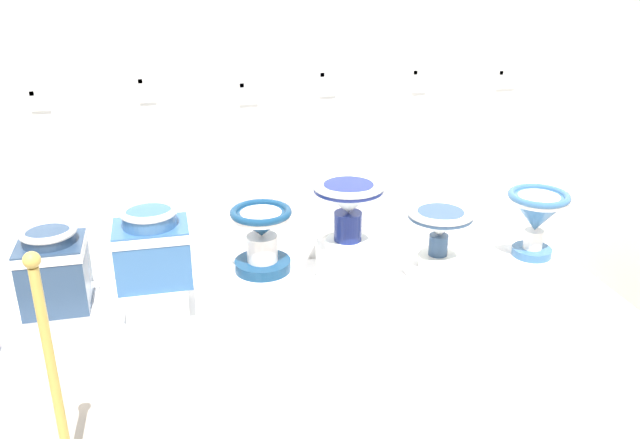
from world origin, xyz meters
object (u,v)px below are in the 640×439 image
object	(u,v)px
plinth_block_squat_floral	(61,313)
info_placard_sixth	(507,78)
antique_toilet_pale_glazed	(348,202)
plinth_block_central_ornate	(530,266)
antique_toilet_slender_white	(262,232)
antique_toilet_central_ornate	(537,213)
info_placard_second	(146,89)
plinth_block_rightmost	(158,298)
info_placard_fifth	(420,80)
info_placard_fourth	(327,82)
plinth_block_pale_glazed	(347,268)
antique_toilet_broad_patterned	(440,225)
plinth_block_slender_white	(264,284)
info_placard_first	(39,100)
antique_toilet_rightmost	(152,244)
plinth_block_broad_patterned	(436,273)
stanchion_post_near_left	(60,414)
antique_toilet_squat_floral	(53,266)
info_placard_third	(248,92)

from	to	relation	value
plinth_block_squat_floral	info_placard_sixth	size ratio (longest dim) A/B	2.78
antique_toilet_pale_glazed	plinth_block_central_ornate	bearing A→B (deg)	-6.89
antique_toilet_slender_white	plinth_block_central_ornate	world-z (taller)	antique_toilet_slender_white
antique_toilet_central_ornate	info_placard_second	bearing A→B (deg)	165.82
plinth_block_rightmost	info_placard_fifth	xyz separation A→B (m)	(1.64, 0.50, 1.02)
antique_toilet_pale_glazed	info_placard_fourth	distance (m)	0.73
plinth_block_pale_glazed	antique_toilet_pale_glazed	bearing A→B (deg)	90.00
plinth_block_rightmost	info_placard_sixth	xyz separation A→B (m)	(2.22, 0.50, 1.00)
info_placard_fifth	plinth_block_pale_glazed	bearing A→B (deg)	-143.03
antique_toilet_slender_white	antique_toilet_pale_glazed	distance (m)	0.52
plinth_block_rightmost	plinth_block_central_ornate	size ratio (longest dim) A/B	0.99
antique_toilet_slender_white	antique_toilet_broad_patterned	world-z (taller)	antique_toilet_slender_white
plinth_block_slender_white	info_placard_first	bearing A→B (deg)	157.86
antique_toilet_slender_white	info_placard_fourth	xyz separation A→B (m)	(0.48, 0.45, 0.72)
plinth_block_pale_glazed	antique_toilet_rightmost	bearing A→B (deg)	-175.25
plinth_block_squat_floral	info_placard_first	world-z (taller)	info_placard_first
plinth_block_broad_patterned	plinth_block_slender_white	bearing A→B (deg)	178.70
info_placard_first	info_placard_sixth	size ratio (longest dim) A/B	0.90
plinth_block_rightmost	stanchion_post_near_left	world-z (taller)	stanchion_post_near_left
plinth_block_broad_patterned	plinth_block_central_ornate	xyz separation A→B (m)	(0.58, -0.07, 0.02)
info_placard_second	info_placard_fourth	distance (m)	1.03
antique_toilet_slender_white	stanchion_post_near_left	xyz separation A→B (m)	(-0.97, -1.05, -0.24)
antique_toilet_broad_patterned	info_placard_fourth	bearing A→B (deg)	139.64
antique_toilet_squat_floral	plinth_block_rightmost	xyz separation A→B (m)	(0.51, -0.05, -0.23)
info_placard_sixth	info_placard_fourth	bearing A→B (deg)	-180.00
antique_toilet_central_ornate	stanchion_post_near_left	size ratio (longest dim) A/B	0.40
antique_toilet_slender_white	antique_toilet_central_ornate	bearing A→B (deg)	-3.35
plinth_block_rightmost	plinth_block_broad_patterned	distance (m)	1.63
plinth_block_pale_glazed	antique_toilet_central_ornate	xyz separation A→B (m)	(1.12, -0.13, 0.30)
antique_toilet_slender_white	antique_toilet_rightmost	bearing A→B (deg)	-175.06
antique_toilet_squat_floral	plinth_block_central_ornate	bearing A→B (deg)	-2.08
info_placard_first	info_placard_fourth	bearing A→B (deg)	0.00
plinth_block_squat_floral	antique_toilet_pale_glazed	world-z (taller)	antique_toilet_pale_glazed
antique_toilet_pale_glazed	antique_toilet_squat_floral	bearing A→B (deg)	-178.71
antique_toilet_rightmost	antique_toilet_broad_patterned	distance (m)	1.63
info_placard_first	info_placard_third	world-z (taller)	info_placard_first
plinth_block_broad_patterned	stanchion_post_near_left	size ratio (longest dim) A/B	0.36
antique_toilet_squat_floral	plinth_block_squat_floral	bearing A→B (deg)	-104.04
antique_toilet_slender_white	antique_toilet_pale_glazed	xyz separation A→B (m)	(0.50, 0.04, 0.12)
antique_toilet_slender_white	info_placard_sixth	size ratio (longest dim) A/B	2.78
antique_toilet_pale_glazed	antique_toilet_broad_patterned	world-z (taller)	antique_toilet_pale_glazed
plinth_block_broad_patterned	info_placard_sixth	size ratio (longest dim) A/B	2.72
plinth_block_slender_white	plinth_block_central_ornate	xyz separation A→B (m)	(1.62, -0.09, -0.02)
info_placard_second	info_placard_third	world-z (taller)	info_placard_second
antique_toilet_central_ornate	info_placard_first	world-z (taller)	info_placard_first
info_placard_first	info_placard_fifth	world-z (taller)	info_placard_fifth
antique_toilet_slender_white	plinth_block_broad_patterned	size ratio (longest dim) A/B	1.02
plinth_block_pale_glazed	info_placard_fifth	size ratio (longest dim) A/B	2.55
antique_toilet_pale_glazed	plinth_block_broad_patterned	bearing A→B (deg)	-6.73
antique_toilet_squat_floral	antique_toilet_broad_patterned	bearing A→B (deg)	-0.74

